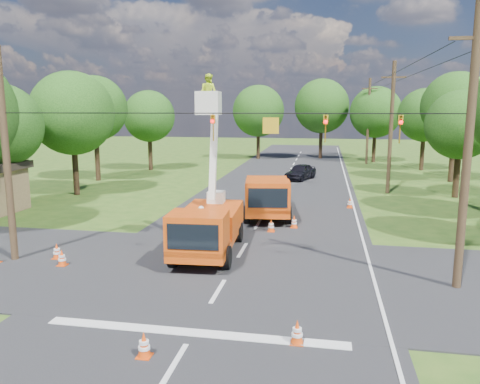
% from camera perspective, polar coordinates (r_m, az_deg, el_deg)
% --- Properties ---
extents(ground, '(140.00, 140.00, 0.00)m').
position_cam_1_polar(ground, '(36.17, 4.44, -0.22)').
color(ground, '#2A4F17').
rests_on(ground, ground).
extents(road_main, '(12.00, 100.00, 0.06)m').
position_cam_1_polar(road_main, '(36.17, 4.44, -0.22)').
color(road_main, black).
rests_on(road_main, ground).
extents(road_cross, '(56.00, 10.00, 0.07)m').
position_cam_1_polar(road_cross, '(18.91, -1.33, -9.87)').
color(road_cross, black).
rests_on(road_cross, ground).
extents(stop_bar, '(9.00, 0.45, 0.02)m').
position_cam_1_polar(stop_bar, '(14.27, -5.73, -16.86)').
color(stop_bar, silver).
rests_on(stop_bar, ground).
extents(edge_line, '(0.12, 90.00, 0.02)m').
position_cam_1_polar(edge_line, '(36.05, 13.33, -0.51)').
color(edge_line, silver).
rests_on(edge_line, ground).
extents(bucket_truck, '(2.83, 6.48, 7.96)m').
position_cam_1_polar(bucket_truck, '(20.85, -3.95, -3.23)').
color(bucket_truck, '#DB450F').
rests_on(bucket_truck, ground).
extents(second_truck, '(3.39, 6.98, 2.51)m').
position_cam_1_polar(second_truck, '(28.30, 3.32, -0.41)').
color(second_truck, '#DB450F').
rests_on(second_truck, ground).
extents(ground_worker, '(0.87, 0.74, 2.04)m').
position_cam_1_polar(ground_worker, '(21.24, -4.72, -4.78)').
color(ground_worker, orange).
rests_on(ground_worker, ground).
extents(distant_car, '(3.12, 4.65, 1.47)m').
position_cam_1_polar(distant_car, '(43.57, 7.38, 2.46)').
color(distant_car, black).
rests_on(distant_car, ground).
extents(traffic_cone_0, '(0.38, 0.38, 0.71)m').
position_cam_1_polar(traffic_cone_0, '(13.13, -11.62, -17.81)').
color(traffic_cone_0, '#E0430B').
rests_on(traffic_cone_0, ground).
extents(traffic_cone_1, '(0.38, 0.38, 0.71)m').
position_cam_1_polar(traffic_cone_1, '(13.62, 6.98, -16.59)').
color(traffic_cone_1, '#E0430B').
rests_on(traffic_cone_1, ground).
extents(traffic_cone_2, '(0.38, 0.38, 0.71)m').
position_cam_1_polar(traffic_cone_2, '(24.93, 3.82, -4.10)').
color(traffic_cone_2, '#E0430B').
rests_on(traffic_cone_2, ground).
extents(traffic_cone_3, '(0.38, 0.38, 0.71)m').
position_cam_1_polar(traffic_cone_3, '(25.84, 6.61, -3.63)').
color(traffic_cone_3, '#E0430B').
rests_on(traffic_cone_3, ground).
extents(traffic_cone_4, '(0.38, 0.38, 0.71)m').
position_cam_1_polar(traffic_cone_4, '(20.95, -20.88, -7.52)').
color(traffic_cone_4, '#E0430B').
rests_on(traffic_cone_4, ground).
extents(traffic_cone_5, '(0.38, 0.38, 0.71)m').
position_cam_1_polar(traffic_cone_5, '(21.98, -21.43, -6.74)').
color(traffic_cone_5, '#E0430B').
rests_on(traffic_cone_5, ground).
extents(traffic_cone_7, '(0.38, 0.38, 0.71)m').
position_cam_1_polar(traffic_cone_7, '(31.62, 13.24, -1.30)').
color(traffic_cone_7, '#E0430B').
rests_on(traffic_cone_7, ground).
extents(pole_right_near, '(1.80, 0.30, 10.00)m').
position_cam_1_polar(pole_right_near, '(18.13, 26.04, 4.80)').
color(pole_right_near, '#4C3823').
rests_on(pole_right_near, ground).
extents(pole_right_mid, '(1.80, 0.30, 10.00)m').
position_cam_1_polar(pole_right_mid, '(37.75, 17.93, 7.55)').
color(pole_right_mid, '#4C3823').
rests_on(pole_right_mid, ground).
extents(pole_right_far, '(1.80, 0.30, 10.00)m').
position_cam_1_polar(pole_right_far, '(57.63, 15.37, 8.39)').
color(pole_right_far, '#4C3823').
rests_on(pole_right_far, ground).
extents(pole_left, '(0.30, 0.30, 9.00)m').
position_cam_1_polar(pole_left, '(21.88, -26.60, 3.89)').
color(pole_left, '#4C3823').
rests_on(pole_left, ground).
extents(signal_span, '(18.00, 0.29, 1.07)m').
position_cam_1_polar(signal_span, '(17.47, 5.83, 8.14)').
color(signal_span, black).
rests_on(signal_span, ground).
extents(tree_left_c, '(5.20, 5.20, 8.06)m').
position_cam_1_polar(tree_left_c, '(33.21, -27.18, 7.23)').
color(tree_left_c, '#382616').
rests_on(tree_left_c, ground).
extents(tree_left_d, '(6.20, 6.20, 9.24)m').
position_cam_1_polar(tree_left_d, '(37.37, -19.78, 8.99)').
color(tree_left_d, '#382616').
rests_on(tree_left_d, ground).
extents(tree_left_e, '(5.80, 5.80, 9.41)m').
position_cam_1_polar(tree_left_e, '(44.38, -17.30, 9.68)').
color(tree_left_e, '#382616').
rests_on(tree_left_e, ground).
extents(tree_left_f, '(5.40, 5.40, 8.40)m').
position_cam_1_polar(tree_left_f, '(50.86, -11.02, 9.04)').
color(tree_left_f, '#382616').
rests_on(tree_left_f, ground).
extents(tree_right_c, '(5.00, 5.00, 7.83)m').
position_cam_1_polar(tree_right_c, '(37.66, 25.30, 7.39)').
color(tree_right_c, '#382616').
rests_on(tree_right_c, ground).
extents(tree_right_d, '(6.00, 6.00, 9.70)m').
position_cam_1_polar(tree_right_d, '(45.79, 24.84, 9.45)').
color(tree_right_d, '#382616').
rests_on(tree_right_d, ground).
extents(tree_right_e, '(5.60, 5.60, 8.63)m').
position_cam_1_polar(tree_right_e, '(53.39, 21.60, 8.70)').
color(tree_right_e, '#382616').
rests_on(tree_right_e, ground).
extents(tree_far_a, '(6.60, 6.60, 9.50)m').
position_cam_1_polar(tree_far_a, '(61.02, 2.26, 9.83)').
color(tree_far_a, '#382616').
rests_on(tree_far_a, ground).
extents(tree_far_b, '(7.00, 7.00, 10.32)m').
position_cam_1_polar(tree_far_b, '(62.41, 9.94, 10.26)').
color(tree_far_b, '#382616').
rests_on(tree_far_b, ground).
extents(tree_far_c, '(6.20, 6.20, 9.18)m').
position_cam_1_polar(tree_far_c, '(59.70, 16.22, 9.32)').
color(tree_far_c, '#382616').
rests_on(tree_far_c, ground).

